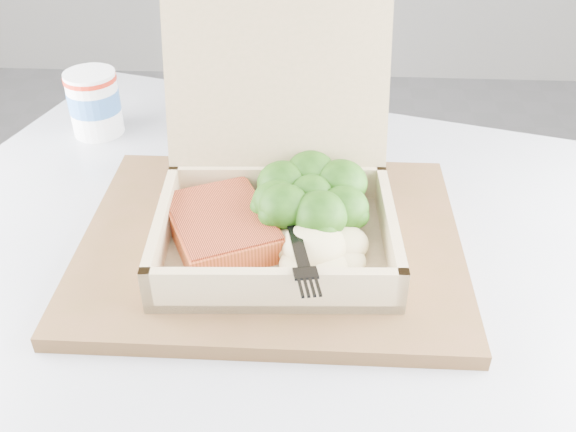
# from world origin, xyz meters

# --- Properties ---
(cafe_table) EXTENTS (0.99, 0.99, 0.73)m
(cafe_table) POSITION_xyz_m (-0.01, -0.19, 0.54)
(cafe_table) COLOR black
(cafe_table) RESTS_ON floor
(serving_tray) EXTENTS (0.39, 0.31, 0.02)m
(serving_tray) POSITION_xyz_m (0.02, -0.15, 0.74)
(serving_tray) COLOR brown
(serving_tray) RESTS_ON cafe_table
(takeout_container) EXTENTS (0.25, 0.25, 0.21)m
(takeout_container) POSITION_xyz_m (0.03, -0.14, 0.80)
(takeout_container) COLOR #A08460
(takeout_container) RESTS_ON serving_tray
(salmon_fillet) EXTENTS (0.14, 0.15, 0.03)m
(salmon_fillet) POSITION_xyz_m (-0.03, -0.17, 0.77)
(salmon_fillet) COLOR #CF5528
(salmon_fillet) RESTS_ON takeout_container
(broccoli_pile) EXTENTS (0.13, 0.13, 0.05)m
(broccoli_pile) POSITION_xyz_m (0.06, -0.14, 0.78)
(broccoli_pile) COLOR #2F6A17
(broccoli_pile) RESTS_ON takeout_container
(mashed_potatoes) EXTENTS (0.10, 0.09, 0.04)m
(mashed_potatoes) POSITION_xyz_m (0.07, -0.20, 0.77)
(mashed_potatoes) COLOR beige
(mashed_potatoes) RESTS_ON takeout_container
(plastic_fork) EXTENTS (0.04, 0.15, 0.02)m
(plastic_fork) POSITION_xyz_m (0.05, -0.19, 0.79)
(plastic_fork) COLOR black
(plastic_fork) RESTS_ON mashed_potatoes
(paper_cup) EXTENTS (0.07, 0.07, 0.09)m
(paper_cup) POSITION_xyz_m (-0.24, 0.09, 0.78)
(paper_cup) COLOR white
(paper_cup) RESTS_ON cafe_table
(receipt) EXTENTS (0.11, 0.17, 0.00)m
(receipt) POSITION_xyz_m (0.05, 0.06, 0.73)
(receipt) COLOR white
(receipt) RESTS_ON cafe_table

